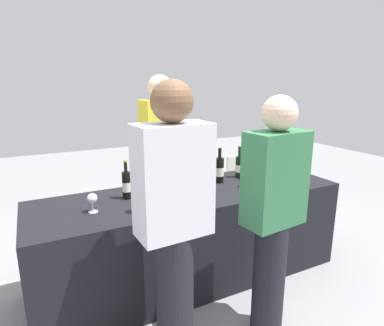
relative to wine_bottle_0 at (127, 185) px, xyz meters
The scene contains 18 objects.
ground_plane 1.05m from the wine_bottle_0, 10.57° to the right, with size 12.00×12.00×0.00m, color gray.
tasting_table 0.73m from the wine_bottle_0, 10.57° to the right, with size 2.59×0.79×0.79m, color black.
wine_bottle_0 is the anchor object (origin of this frame).
wine_bottle_1 0.45m from the wine_bottle_0, 10.04° to the left, with size 0.07×0.07×0.33m.
wine_bottle_2 0.87m from the wine_bottle_0, ahead, with size 0.08×0.08×0.32m.
wine_bottle_3 1.12m from the wine_bottle_0, ahead, with size 0.07×0.07×0.30m.
wine_bottle_4 1.56m from the wine_bottle_0, ahead, with size 0.07×0.07×0.32m.
wine_glass_0 0.33m from the wine_bottle_0, 150.95° to the right, with size 0.07×0.07×0.14m.
wine_glass_1 0.31m from the wine_bottle_0, 92.66° to the right, with size 0.08×0.08×0.15m.
wine_glass_2 0.46m from the wine_bottle_0, 29.26° to the right, with size 0.07×0.07×0.15m.
wine_glass_3 1.03m from the wine_bottle_0, 10.79° to the right, with size 0.07×0.07×0.13m.
wine_glass_4 1.13m from the wine_bottle_0, 14.09° to the right, with size 0.08×0.08×0.14m.
wine_glass_5 1.47m from the wine_bottle_0, ahead, with size 0.07×0.07×0.14m.
ice_bucket 1.26m from the wine_bottle_0, ahead, with size 0.24×0.24×0.18m, color silver.
server_pouring 0.80m from the wine_bottle_0, 48.35° to the left, with size 0.41×0.27×1.75m.
guest_0 0.82m from the wine_bottle_0, 87.03° to the right, with size 0.42×0.24×1.70m.
guest_1 1.14m from the wine_bottle_0, 51.70° to the right, with size 0.41×0.25×1.61m.
menu_board 1.98m from the wine_bottle_0, 26.30° to the left, with size 0.48×0.03×0.79m, color white.
Camera 1 is at (-1.15, -2.27, 1.68)m, focal length 30.22 mm.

